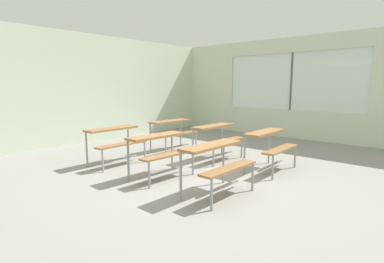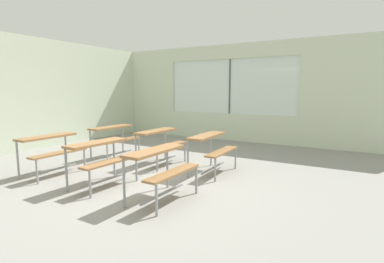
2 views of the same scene
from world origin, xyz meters
name	(u,v)px [view 2 (image 2 of 2)]	position (x,y,z in m)	size (l,w,h in m)	color
ground	(139,185)	(0.00, 0.00, -0.03)	(10.00, 9.00, 0.05)	gray
wall_right	(249,95)	(5.00, -0.13, 1.45)	(0.12, 9.00, 3.00)	beige
desk_bench_r0c0	(161,162)	(-0.40, -0.77, 0.56)	(1.11, 0.60, 0.74)	olive
desk_bench_r0c1	(212,144)	(1.27, -0.75, 0.56)	(1.12, 0.62, 0.74)	olive
desk_bench_r1c0	(102,153)	(-0.37, 0.46, 0.56)	(1.12, 0.62, 0.74)	olive
desk_bench_r1c1	(160,139)	(1.29, 0.49, 0.56)	(1.11, 0.61, 0.74)	olive
desk_bench_r2c0	(51,145)	(-0.38, 1.80, 0.56)	(1.10, 0.60, 0.74)	olive
desk_bench_r2c1	(114,134)	(1.28, 1.82, 0.56)	(1.12, 0.63, 0.74)	olive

